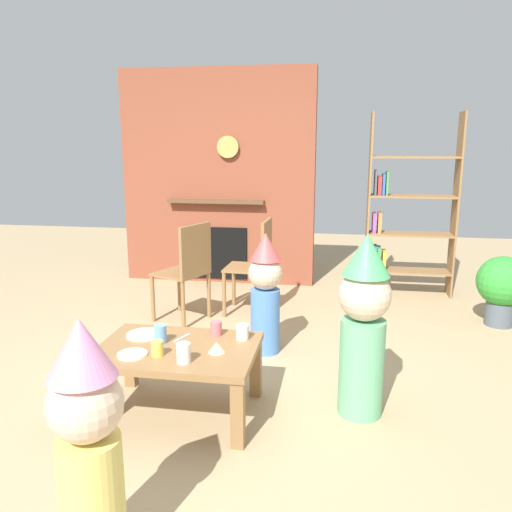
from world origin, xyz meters
TOP-DOWN VIEW (x-y plane):
  - ground_plane at (0.00, 0.00)m, footprint 12.00×12.00m
  - brick_fireplace_feature at (-0.65, 2.60)m, footprint 2.20×0.28m
  - bookshelf at (1.39, 2.40)m, footprint 0.90×0.28m
  - coffee_table at (-0.19, -0.41)m, footprint 0.93×0.67m
  - paper_cup_near_left at (-0.08, -0.61)m, footprint 0.08×0.08m
  - paper_cup_near_right at (-0.26, -0.55)m, footprint 0.07×0.07m
  - paper_cup_center at (0.17, -0.23)m, footprint 0.08×0.08m
  - paper_cup_far_left at (-0.31, -0.36)m, footprint 0.07×0.07m
  - paper_cup_far_right at (-0.01, -0.19)m, footprint 0.07×0.07m
  - paper_plate_front at (-0.40, -0.57)m, footprint 0.17×0.17m
  - paper_plate_rear at (-0.45, -0.26)m, footprint 0.22×0.22m
  - birthday_cake_slice at (0.06, -0.44)m, footprint 0.10×0.10m
  - table_fork at (-0.20, -0.27)m, footprint 0.07×0.15m
  - child_with_cone_hat at (-0.15, -1.55)m, footprint 0.28×0.28m
  - child_in_pink at (0.89, -0.23)m, footprint 0.30×0.30m
  - child_by_the_chairs at (0.19, 0.59)m, footprint 0.26×0.26m
  - dining_chair_left at (-0.59, 1.16)m, footprint 0.53×0.53m
  - dining_chair_middle at (-0.02, 1.49)m, footprint 0.42×0.42m
  - potted_plant_tall at (2.17, 1.51)m, footprint 0.44×0.44m

SIDE VIEW (x-z plane):
  - ground_plane at x=0.00m, z-range 0.00..0.00m
  - coffee_table at x=-0.19m, z-range 0.14..0.56m
  - potted_plant_tall at x=2.17m, z-range 0.05..0.68m
  - table_fork at x=-0.20m, z-range 0.42..0.43m
  - paper_plate_front at x=-0.40m, z-range 0.42..0.43m
  - paper_plate_rear at x=-0.45m, z-range 0.42..0.43m
  - birthday_cake_slice at x=0.06m, z-range 0.42..0.48m
  - paper_cup_near_right at x=-0.26m, z-range 0.42..0.51m
  - paper_cup_far_right at x=-0.01m, z-range 0.42..0.51m
  - paper_cup_center at x=0.17m, z-range 0.42..0.51m
  - paper_cup_far_left at x=-0.31m, z-range 0.42..0.53m
  - paper_cup_near_left at x=-0.08m, z-range 0.42..0.53m
  - child_by_the_chairs at x=0.19m, z-range 0.03..0.97m
  - dining_chair_left at x=-0.59m, z-range 0.06..0.96m
  - dining_chair_middle at x=-0.02m, z-range 0.06..0.96m
  - child_with_cone_hat at x=-0.15m, z-range 0.03..1.03m
  - child_in_pink at x=0.89m, z-range 0.03..1.13m
  - bookshelf at x=1.39m, z-range -0.09..1.81m
  - brick_fireplace_feature at x=-0.65m, z-range -0.01..2.39m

